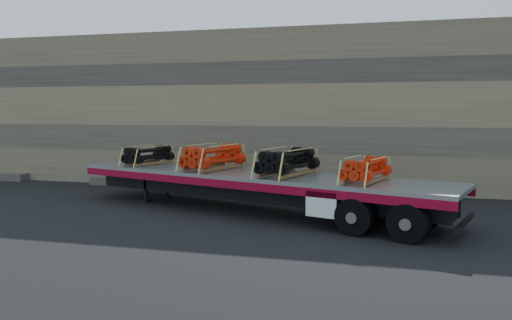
{
  "coord_description": "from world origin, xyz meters",
  "views": [
    {
      "loc": [
        4.72,
        -16.05,
        3.48
      ],
      "look_at": [
        0.21,
        1.45,
        1.67
      ],
      "focal_mm": 35.0,
      "sensor_mm": 36.0,
      "label": 1
    }
  ],
  "objects_px": {
    "bundle_midrear": "(288,162)",
    "bundle_rear": "(366,170)",
    "trailer": "(252,192)",
    "bundle_front": "(148,156)",
    "bundle_midfront": "(213,157)"
  },
  "relations": [
    {
      "from": "trailer",
      "to": "bundle_midrear",
      "type": "distance_m",
      "value": 1.75
    },
    {
      "from": "bundle_midfront",
      "to": "bundle_rear",
      "type": "relative_size",
      "value": 1.24
    },
    {
      "from": "bundle_midrear",
      "to": "bundle_rear",
      "type": "distance_m",
      "value": 2.64
    },
    {
      "from": "bundle_rear",
      "to": "bundle_midrear",
      "type": "bearing_deg",
      "value": -180.0
    },
    {
      "from": "trailer",
      "to": "bundle_rear",
      "type": "bearing_deg",
      "value": 0.0
    },
    {
      "from": "bundle_front",
      "to": "bundle_rear",
      "type": "relative_size",
      "value": 1.0
    },
    {
      "from": "bundle_front",
      "to": "bundle_midfront",
      "type": "relative_size",
      "value": 0.8
    },
    {
      "from": "bundle_midrear",
      "to": "trailer",
      "type": "bearing_deg",
      "value": -180.0
    },
    {
      "from": "bundle_midfront",
      "to": "bundle_rear",
      "type": "height_order",
      "value": "bundle_midfront"
    },
    {
      "from": "bundle_front",
      "to": "trailer",
      "type": "bearing_deg",
      "value": -0.0
    },
    {
      "from": "trailer",
      "to": "bundle_midfront",
      "type": "xyz_separation_m",
      "value": [
        -1.59,
        0.51,
        1.11
      ]
    },
    {
      "from": "bundle_midfront",
      "to": "bundle_rear",
      "type": "bearing_deg",
      "value": -0.0
    },
    {
      "from": "bundle_front",
      "to": "bundle_midfront",
      "type": "height_order",
      "value": "bundle_midfront"
    },
    {
      "from": "bundle_midrear",
      "to": "bundle_rear",
      "type": "xyz_separation_m",
      "value": [
        2.51,
        -0.81,
        -0.07
      ]
    },
    {
      "from": "bundle_midfront",
      "to": "bundle_midrear",
      "type": "height_order",
      "value": "bundle_midfront"
    }
  ]
}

